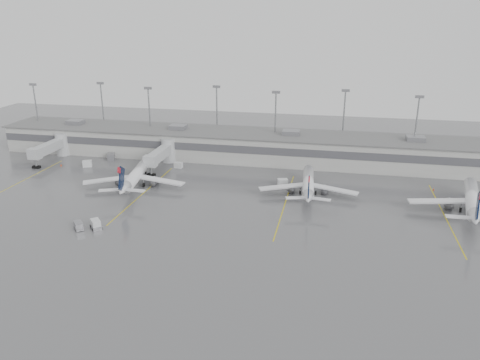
% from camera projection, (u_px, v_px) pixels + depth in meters
% --- Properties ---
extents(ground, '(260.00, 260.00, 0.00)m').
position_uv_depth(ground, '(180.00, 242.00, 90.16)').
color(ground, '#57575A').
rests_on(ground, ground).
extents(terminal, '(152.00, 17.00, 9.45)m').
position_uv_depth(terminal, '(241.00, 145.00, 142.33)').
color(terminal, '#9C9C98').
rests_on(terminal, ground).
extents(light_masts, '(142.40, 8.00, 20.60)m').
position_uv_depth(light_masts, '(245.00, 116.00, 145.06)').
color(light_masts, gray).
rests_on(light_masts, ground).
extents(jet_bridge_left, '(4.00, 17.20, 7.00)m').
position_uv_depth(jet_bridge_left, '(54.00, 146.00, 141.87)').
color(jet_bridge_left, '#A1A3A6').
rests_on(jet_bridge_left, ground).
extents(jet_bridge_right, '(4.00, 17.20, 7.00)m').
position_uv_depth(jet_bridge_right, '(163.00, 153.00, 135.08)').
color(jet_bridge_right, '#A1A3A6').
rests_on(jet_bridge_right, ground).
extents(stand_markings, '(105.25, 40.00, 0.01)m').
position_uv_depth(stand_markings, '(213.00, 198.00, 112.32)').
color(stand_markings, gold).
rests_on(stand_markings, ground).
extents(jet_mid_left, '(25.68, 29.00, 9.43)m').
position_uv_depth(jet_mid_left, '(136.00, 175.00, 119.09)').
color(jet_mid_left, silver).
rests_on(jet_mid_left, ground).
extents(jet_mid_right, '(24.02, 26.99, 8.73)m').
position_uv_depth(jet_mid_right, '(308.00, 183.00, 113.93)').
color(jet_mid_right, silver).
rests_on(jet_mid_right, ground).
extents(jet_far_right, '(26.34, 29.80, 9.73)m').
position_uv_depth(jet_far_right, '(473.00, 200.00, 102.75)').
color(jet_far_right, silver).
rests_on(jet_far_right, ground).
extents(baggage_tug, '(3.33, 3.42, 1.91)m').
position_uv_depth(baggage_tug, '(96.00, 225.00, 95.80)').
color(baggage_tug, silver).
rests_on(baggage_tug, ground).
extents(baggage_cart, '(2.88, 2.97, 1.69)m').
position_uv_depth(baggage_cart, '(79.00, 226.00, 95.27)').
color(baggage_cart, slate).
rests_on(baggage_cart, ground).
extents(gse_uld_a, '(3.00, 2.58, 1.80)m').
position_uv_depth(gse_uld_a, '(87.00, 164.00, 135.34)').
color(gse_uld_a, silver).
rests_on(gse_uld_a, ground).
extents(gse_uld_b, '(2.36, 1.65, 1.61)m').
position_uv_depth(gse_uld_b, '(178.00, 165.00, 134.27)').
color(gse_uld_b, silver).
rests_on(gse_uld_b, ground).
extents(gse_uld_c, '(2.89, 2.32, 1.79)m').
position_uv_depth(gse_uld_c, '(283.00, 182.00, 120.04)').
color(gse_uld_c, silver).
rests_on(gse_uld_c, ground).
extents(gse_loader, '(2.94, 3.61, 1.95)m').
position_uv_depth(gse_loader, '(111.00, 157.00, 141.79)').
color(gse_loader, slate).
rests_on(gse_loader, ground).
extents(cone_a, '(0.43, 0.43, 0.68)m').
position_uv_depth(cone_a, '(61.00, 165.00, 135.96)').
color(cone_a, '#E03804').
rests_on(cone_a, ground).
extents(cone_b, '(0.47, 0.47, 0.75)m').
position_uv_depth(cone_b, '(142.00, 172.00, 129.95)').
color(cone_b, '#E03804').
rests_on(cone_b, ground).
extents(cone_c, '(0.45, 0.45, 0.72)m').
position_uv_depth(cone_c, '(286.00, 182.00, 121.79)').
color(cone_c, '#E03804').
rests_on(cone_c, ground).
extents(cone_d, '(0.38, 0.38, 0.61)m').
position_uv_depth(cone_d, '(434.00, 189.00, 116.97)').
color(cone_d, '#E03804').
rests_on(cone_d, ground).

